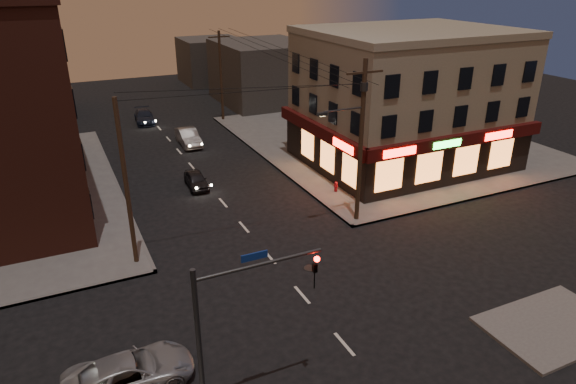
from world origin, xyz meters
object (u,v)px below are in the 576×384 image
suv_cross (130,372)px  sedan_near (196,180)px  sedan_mid (188,137)px  sedan_far (144,117)px  fire_hydrant (336,186)px

suv_cross → sedan_near: suv_cross is taller
sedan_mid → sedan_far: size_ratio=1.00×
sedan_mid → sedan_far: 9.46m
sedan_mid → fire_hydrant: 16.62m
sedan_mid → sedan_near: bearing=-100.7°
sedan_near → sedan_mid: size_ratio=0.76×
suv_cross → sedan_far: 37.98m
sedan_far → fire_hydrant: sedan_far is taller
sedan_near → sedan_far: size_ratio=0.76×
sedan_far → fire_hydrant: bearing=-65.3°
sedan_mid → fire_hydrant: bearing=-65.4°
sedan_near → sedan_mid: (2.13, 9.93, 0.16)m
sedan_mid → suv_cross: bearing=-108.0°
sedan_near → sedan_far: 19.13m
sedan_near → sedan_mid: sedan_mid is taller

